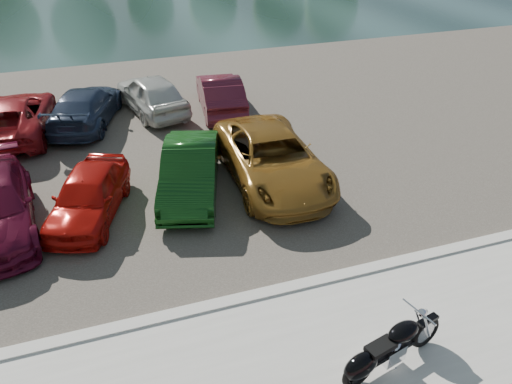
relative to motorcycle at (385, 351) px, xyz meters
The scene contains 11 objects.
ground 1.23m from the motorcycle, 152.45° to the left, with size 200.00×200.00×0.00m, color #595447.
kerb 2.73m from the motorcycle, 111.12° to the left, with size 60.00×0.30×0.14m, color #B5B3AB.
parking_lot 11.56m from the motorcycle, 94.81° to the left, with size 60.00×18.00×0.04m, color #413C34.
motorcycle is the anchor object (origin of this frame).
car_4 8.26m from the motorcycle, 124.21° to the left, with size 1.50×3.74×1.27m, color #B3110B.
car_5 7.39m from the motorcycle, 104.86° to the left, with size 1.47×4.21×1.39m, color #103C11.
car_6 7.05m from the motorcycle, 85.97° to the left, with size 2.47×5.35×1.49m, color #8D5F20.
car_10 14.60m from the motorcycle, 117.77° to the left, with size 2.26×4.91×1.36m, color maroon.
car_11 13.84m from the motorcycle, 108.74° to the left, with size 1.87×4.60×1.33m, color #28354E.
car_12 13.66m from the motorcycle, 98.51° to the left, with size 1.72×4.28×1.46m, color silver.
car_13 12.75m from the motorcycle, 87.82° to the left, with size 1.49×4.26×1.40m, color #571725.
Camera 1 is at (-3.06, -5.43, 7.46)m, focal length 35.00 mm.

